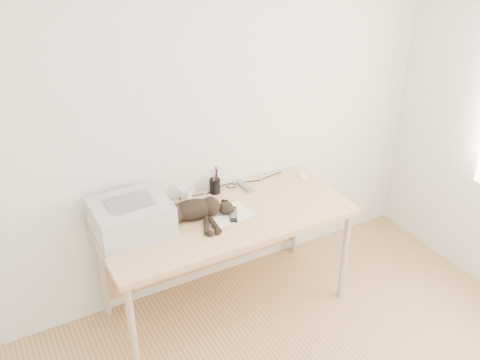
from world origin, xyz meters
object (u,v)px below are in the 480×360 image
printer (131,217)px  pen_cup (215,186)px  cat (191,211)px  desk (220,226)px  mug (186,195)px  mouse (303,174)px

printer → pen_cup: bearing=15.3°
cat → pen_cup: (0.28, 0.23, -0.01)m
desk → cat: size_ratio=2.66×
mug → pen_cup: pen_cup is taller
desk → mug: 0.30m
pen_cup → printer: bearing=-164.7°
printer → desk: bearing=-3.0°
printer → mouse: bearing=3.7°
desk → mug: size_ratio=15.62×
printer → mouse: 1.30m
cat → mug: bearing=85.1°
printer → pen_cup: 0.66m
mug → mouse: size_ratio=0.90×
mouse → desk: bearing=-152.4°
desk → mouse: size_ratio=14.00×
printer → cat: 0.36m
printer → mug: 0.46m
printer → mug: size_ratio=4.33×
printer → cat: printer is taller
desk → cat: 0.29m
desk → cat: cat is taller
mouse → cat: bearing=-152.8°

